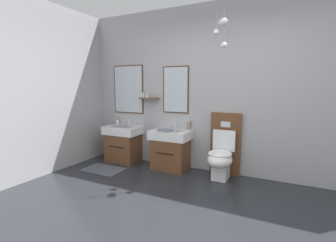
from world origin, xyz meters
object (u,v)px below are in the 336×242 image
(toilet, at_px, (223,154))
(soap_dispenser, at_px, (189,126))
(folded_hand_towel, at_px, (165,130))
(toothbrush_cup, at_px, (118,121))
(vanity_sink_left, at_px, (124,143))
(vanity_sink_right, at_px, (171,149))

(toilet, bearing_deg, soap_dispenser, 164.93)
(toilet, xyz_separation_m, folded_hand_towel, (-0.94, -0.14, 0.32))
(toilet, distance_m, toothbrush_cup, 2.19)
(toothbrush_cup, xyz_separation_m, folded_hand_towel, (1.21, -0.30, -0.03))
(toilet, bearing_deg, vanity_sink_left, 179.93)
(toilet, height_order, folded_hand_towel, toilet)
(vanity_sink_right, bearing_deg, toilet, -0.14)
(toilet, relative_size, toothbrush_cup, 4.97)
(vanity_sink_left, distance_m, soap_dispenser, 1.33)
(toilet, bearing_deg, vanity_sink_right, 179.86)
(vanity_sink_right, xyz_separation_m, toothbrush_cup, (-1.25, 0.16, 0.37))
(soap_dispenser, distance_m, folded_hand_towel, 0.43)
(toothbrush_cup, height_order, soap_dispenser, toothbrush_cup)
(vanity_sink_left, height_order, soap_dispenser, soap_dispenser)
(vanity_sink_left, relative_size, toothbrush_cup, 3.34)
(toilet, distance_m, folded_hand_towel, 1.00)
(toilet, height_order, toothbrush_cup, toilet)
(vanity_sink_left, xyz_separation_m, toothbrush_cup, (-0.25, 0.16, 0.37))
(vanity_sink_right, distance_m, toilet, 0.90)
(vanity_sink_left, distance_m, toilet, 1.90)
(toilet, height_order, soap_dispenser, toilet)
(toothbrush_cup, relative_size, soap_dispenser, 1.11)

